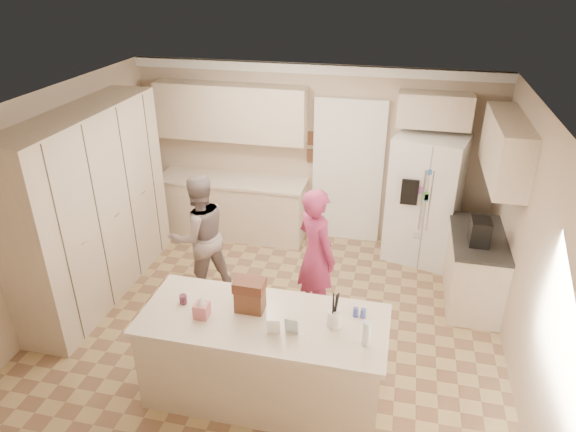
% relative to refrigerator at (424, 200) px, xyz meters
% --- Properties ---
extents(floor, '(5.20, 4.60, 0.02)m').
position_rel_refrigerator_xyz_m(floor, '(-1.66, -1.94, -0.91)').
color(floor, tan).
rests_on(floor, ground).
extents(ceiling, '(5.20, 4.60, 0.02)m').
position_rel_refrigerator_xyz_m(ceiling, '(-1.66, -1.94, 1.71)').
color(ceiling, white).
rests_on(ceiling, wall_back).
extents(wall_back, '(5.20, 0.02, 2.60)m').
position_rel_refrigerator_xyz_m(wall_back, '(-1.66, 0.37, 0.40)').
color(wall_back, '#BEA88F').
rests_on(wall_back, ground).
extents(wall_front, '(5.20, 0.02, 2.60)m').
position_rel_refrigerator_xyz_m(wall_front, '(-1.66, -4.25, 0.40)').
color(wall_front, '#BEA88F').
rests_on(wall_front, ground).
extents(wall_left, '(0.02, 4.60, 2.60)m').
position_rel_refrigerator_xyz_m(wall_left, '(-4.27, -1.94, 0.40)').
color(wall_left, '#BEA88F').
rests_on(wall_left, ground).
extents(wall_right, '(0.02, 4.60, 2.60)m').
position_rel_refrigerator_xyz_m(wall_right, '(0.95, -1.94, 0.40)').
color(wall_right, '#BEA88F').
rests_on(wall_right, ground).
extents(crown_back, '(5.20, 0.08, 0.12)m').
position_rel_refrigerator_xyz_m(crown_back, '(-1.66, 0.32, 1.63)').
color(crown_back, white).
rests_on(crown_back, wall_back).
extents(pantry_bank, '(0.60, 2.60, 2.35)m').
position_rel_refrigerator_xyz_m(pantry_bank, '(-3.96, -1.74, 0.28)').
color(pantry_bank, beige).
rests_on(pantry_bank, floor).
extents(back_base_cab, '(2.20, 0.60, 0.88)m').
position_rel_refrigerator_xyz_m(back_base_cab, '(-2.81, 0.06, -0.46)').
color(back_base_cab, beige).
rests_on(back_base_cab, floor).
extents(back_countertop, '(2.24, 0.63, 0.04)m').
position_rel_refrigerator_xyz_m(back_countertop, '(-2.81, 0.05, 0.00)').
color(back_countertop, beige).
rests_on(back_countertop, back_base_cab).
extents(back_upper_cab, '(2.20, 0.35, 0.80)m').
position_rel_refrigerator_xyz_m(back_upper_cab, '(-2.81, 0.19, 1.00)').
color(back_upper_cab, beige).
rests_on(back_upper_cab, wall_back).
extents(doorway_opening, '(0.90, 0.06, 2.10)m').
position_rel_refrigerator_xyz_m(doorway_opening, '(-1.11, 0.34, 0.15)').
color(doorway_opening, black).
rests_on(doorway_opening, floor).
extents(doorway_casing, '(1.02, 0.03, 2.22)m').
position_rel_refrigerator_xyz_m(doorway_casing, '(-1.11, 0.31, 0.15)').
color(doorway_casing, white).
rests_on(doorway_casing, floor).
extents(wall_frame_upper, '(0.15, 0.02, 0.20)m').
position_rel_refrigerator_xyz_m(wall_frame_upper, '(-1.64, 0.33, 0.65)').
color(wall_frame_upper, brown).
rests_on(wall_frame_upper, wall_back).
extents(wall_frame_lower, '(0.15, 0.02, 0.20)m').
position_rel_refrigerator_xyz_m(wall_frame_lower, '(-1.64, 0.33, 0.38)').
color(wall_frame_lower, brown).
rests_on(wall_frame_lower, wall_back).
extents(refrigerator, '(1.05, 0.91, 1.80)m').
position_rel_refrigerator_xyz_m(refrigerator, '(0.00, 0.00, 0.00)').
color(refrigerator, white).
rests_on(refrigerator, floor).
extents(fridge_seam, '(0.02, 0.02, 1.78)m').
position_rel_refrigerator_xyz_m(fridge_seam, '(0.00, -0.35, 0.00)').
color(fridge_seam, gray).
rests_on(fridge_seam, refrigerator).
extents(fridge_dispenser, '(0.22, 0.03, 0.35)m').
position_rel_refrigerator_xyz_m(fridge_dispenser, '(-0.22, -0.37, 0.25)').
color(fridge_dispenser, black).
rests_on(fridge_dispenser, refrigerator).
extents(fridge_handle_l, '(0.02, 0.02, 0.85)m').
position_rel_refrigerator_xyz_m(fridge_handle_l, '(-0.05, -0.37, 0.15)').
color(fridge_handle_l, silver).
rests_on(fridge_handle_l, refrigerator).
extents(fridge_handle_r, '(0.02, 0.02, 0.85)m').
position_rel_refrigerator_xyz_m(fridge_handle_r, '(0.05, -0.37, 0.15)').
color(fridge_handle_r, silver).
rests_on(fridge_handle_r, refrigerator).
extents(over_fridge_cab, '(0.95, 0.35, 0.45)m').
position_rel_refrigerator_xyz_m(over_fridge_cab, '(-0.01, 0.19, 1.20)').
color(over_fridge_cab, beige).
rests_on(over_fridge_cab, wall_back).
extents(right_base_cab, '(0.60, 1.20, 0.88)m').
position_rel_refrigerator_xyz_m(right_base_cab, '(0.64, -0.94, -0.46)').
color(right_base_cab, beige).
rests_on(right_base_cab, floor).
extents(right_countertop, '(0.63, 1.24, 0.04)m').
position_rel_refrigerator_xyz_m(right_countertop, '(0.63, -0.94, 0.00)').
color(right_countertop, '#2D2B28').
rests_on(right_countertop, right_base_cab).
extents(right_upper_cab, '(0.35, 1.50, 0.70)m').
position_rel_refrigerator_xyz_m(right_upper_cab, '(0.76, -0.74, 1.05)').
color(right_upper_cab, beige).
rests_on(right_upper_cab, wall_right).
extents(coffee_maker, '(0.22, 0.28, 0.30)m').
position_rel_refrigerator_xyz_m(coffee_maker, '(0.59, -1.14, 0.17)').
color(coffee_maker, black).
rests_on(coffee_maker, right_countertop).
extents(island_base, '(2.20, 0.90, 0.88)m').
position_rel_refrigerator_xyz_m(island_base, '(-1.46, -3.04, -0.46)').
color(island_base, beige).
rests_on(island_base, floor).
extents(island_top, '(2.28, 0.96, 0.05)m').
position_rel_refrigerator_xyz_m(island_top, '(-1.46, -3.04, 0.00)').
color(island_top, beige).
rests_on(island_top, island_base).
extents(utensil_crock, '(0.13, 0.13, 0.15)m').
position_rel_refrigerator_xyz_m(utensil_crock, '(-0.81, -2.99, 0.10)').
color(utensil_crock, white).
rests_on(utensil_crock, island_top).
extents(tissue_box, '(0.13, 0.13, 0.14)m').
position_rel_refrigerator_xyz_m(tissue_box, '(-2.01, -3.14, 0.10)').
color(tissue_box, '#CC707A').
rests_on(tissue_box, island_top).
extents(tissue_plume, '(0.08, 0.08, 0.08)m').
position_rel_refrigerator_xyz_m(tissue_plume, '(-2.01, -3.14, 0.20)').
color(tissue_plume, white).
rests_on(tissue_plume, tissue_box).
extents(dollhouse_body, '(0.26, 0.18, 0.22)m').
position_rel_refrigerator_xyz_m(dollhouse_body, '(-1.61, -2.94, 0.14)').
color(dollhouse_body, brown).
rests_on(dollhouse_body, island_top).
extents(dollhouse_roof, '(0.28, 0.20, 0.10)m').
position_rel_refrigerator_xyz_m(dollhouse_roof, '(-1.61, -2.94, 0.30)').
color(dollhouse_roof, '#592D1E').
rests_on(dollhouse_roof, dollhouse_body).
extents(jam_jar, '(0.07, 0.07, 0.09)m').
position_rel_refrigerator_xyz_m(jam_jar, '(-2.26, -2.99, 0.07)').
color(jam_jar, '#59263F').
rests_on(jam_jar, island_top).
extents(greeting_card_a, '(0.12, 0.06, 0.16)m').
position_rel_refrigerator_xyz_m(greeting_card_a, '(-1.31, -3.24, 0.11)').
color(greeting_card_a, white).
rests_on(greeting_card_a, island_top).
extents(greeting_card_b, '(0.12, 0.05, 0.16)m').
position_rel_refrigerator_xyz_m(greeting_card_b, '(-1.16, -3.19, 0.11)').
color(greeting_card_b, silver).
rests_on(greeting_card_b, island_top).
extents(water_bottle, '(0.07, 0.07, 0.24)m').
position_rel_refrigerator_xyz_m(water_bottle, '(-0.51, -3.19, 0.14)').
color(water_bottle, silver).
rests_on(water_bottle, island_top).
extents(shaker_salt, '(0.05, 0.05, 0.09)m').
position_rel_refrigerator_xyz_m(shaker_salt, '(-0.64, -2.82, 0.07)').
color(shaker_salt, '#3D4CA3').
rests_on(shaker_salt, island_top).
extents(shaker_pepper, '(0.05, 0.05, 0.09)m').
position_rel_refrigerator_xyz_m(shaker_pepper, '(-0.57, -2.82, 0.07)').
color(shaker_pepper, '#3D4CA3').
rests_on(shaker_pepper, island_top).
extents(teen_boy, '(0.98, 0.97, 1.60)m').
position_rel_refrigerator_xyz_m(teen_boy, '(-2.71, -1.49, -0.10)').
color(teen_boy, gray).
rests_on(teen_boy, floor).
extents(teen_girl, '(0.70, 0.70, 1.64)m').
position_rel_refrigerator_xyz_m(teen_girl, '(-1.22, -1.65, -0.08)').
color(teen_girl, '#BD3664').
rests_on(teen_girl, floor).
extents(fridge_magnets, '(0.76, 0.02, 1.44)m').
position_rel_refrigerator_xyz_m(fridge_magnets, '(0.00, -0.36, 0.00)').
color(fridge_magnets, tan).
rests_on(fridge_magnets, refrigerator).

